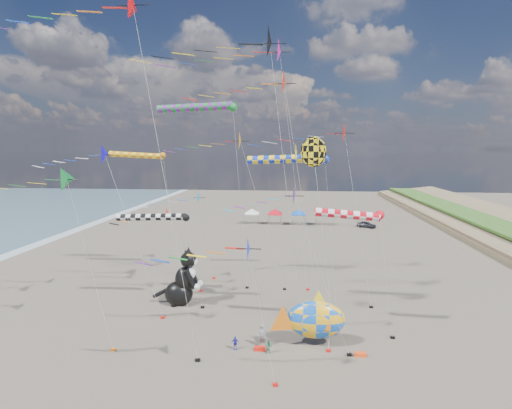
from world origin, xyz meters
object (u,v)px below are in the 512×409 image
at_px(parked_car, 366,225).
at_px(child_blue, 235,343).
at_px(fish_inflatable, 315,319).
at_px(person_adult, 262,336).
at_px(child_green, 269,347).
at_px(cat_inflatable, 181,276).

bearing_deg(parked_car, child_blue, -175.43).
relative_size(fish_inflatable, person_adult, 3.46).
distance_m(child_green, child_blue, 2.75).
xyz_separation_m(person_adult, parked_car, (17.28, 51.61, -0.27)).
bearing_deg(person_adult, cat_inflatable, 127.90).
relative_size(cat_inflatable, fish_inflatable, 0.93).
relative_size(person_adult, child_blue, 1.67).
distance_m(cat_inflatable, child_blue, 11.52).
bearing_deg(child_blue, cat_inflatable, 112.25).
distance_m(cat_inflatable, person_adult, 12.36).
bearing_deg(child_blue, child_green, -23.32).
bearing_deg(cat_inflatable, person_adult, -41.23).
xyz_separation_m(cat_inflatable, parked_car, (26.29, 43.40, -2.33)).
distance_m(cat_inflatable, parked_car, 50.80).
bearing_deg(fish_inflatable, cat_inflatable, 150.34).
xyz_separation_m(child_green, child_blue, (-2.73, 0.38, 0.01)).
xyz_separation_m(child_green, parked_car, (16.69, 52.70, 0.11)).
height_order(cat_inflatable, parked_car, cat_inflatable).
relative_size(child_blue, parked_car, 0.29).
relative_size(cat_inflatable, parked_car, 1.54).
bearing_deg(fish_inflatable, child_blue, -167.81).
relative_size(person_adult, parked_car, 0.48).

